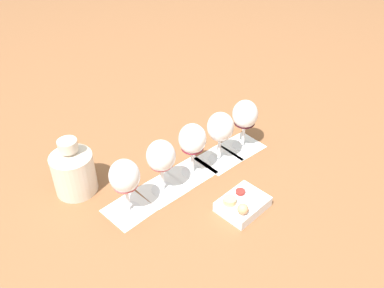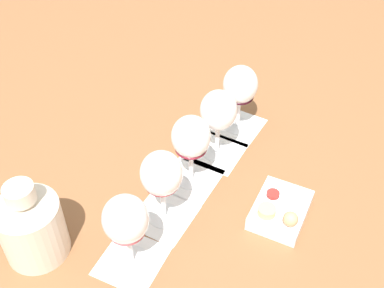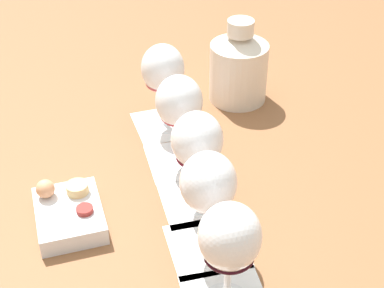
% 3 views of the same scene
% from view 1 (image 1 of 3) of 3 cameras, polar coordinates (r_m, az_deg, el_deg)
% --- Properties ---
extents(ground_plane, '(8.00, 8.00, 0.00)m').
position_cam_1_polar(ground_plane, '(1.23, 0.09, -4.13)').
color(ground_plane, brown).
extents(tasting_card_0, '(0.16, 0.16, 0.00)m').
position_cam_1_polar(tasting_card_0, '(1.13, -8.84, -9.14)').
color(tasting_card_0, white).
rests_on(tasting_card_0, ground_plane).
extents(tasting_card_1, '(0.16, 0.16, 0.00)m').
position_cam_1_polar(tasting_card_1, '(1.18, -4.11, -6.36)').
color(tasting_card_1, white).
rests_on(tasting_card_1, ground_plane).
extents(tasting_card_2, '(0.16, 0.16, 0.00)m').
position_cam_1_polar(tasting_card_2, '(1.23, 0.26, -3.87)').
color(tasting_card_2, white).
rests_on(tasting_card_2, ground_plane).
extents(tasting_card_3, '(0.16, 0.16, 0.00)m').
position_cam_1_polar(tasting_card_3, '(1.28, 3.78, -2.12)').
color(tasting_card_3, white).
rests_on(tasting_card_3, ground_plane).
extents(tasting_card_4, '(0.16, 0.16, 0.00)m').
position_cam_1_polar(tasting_card_4, '(1.34, 7.06, -0.24)').
color(tasting_card_4, white).
rests_on(tasting_card_4, ground_plane).
extents(wine_glass_0, '(0.08, 0.08, 0.17)m').
position_cam_1_polar(wine_glass_0, '(1.05, -9.42, -4.78)').
color(wine_glass_0, white).
rests_on(wine_glass_0, tasting_card_0).
extents(wine_glass_1, '(0.08, 0.08, 0.17)m').
position_cam_1_polar(wine_glass_1, '(1.10, -4.36, -2.01)').
color(wine_glass_1, white).
rests_on(wine_glass_1, tasting_card_1).
extents(wine_glass_2, '(0.08, 0.08, 0.17)m').
position_cam_1_polar(wine_glass_2, '(1.16, 0.27, 0.44)').
color(wine_glass_2, white).
rests_on(wine_glass_2, tasting_card_2).
extents(wine_glass_3, '(0.08, 0.08, 0.17)m').
position_cam_1_polar(wine_glass_3, '(1.21, 3.99, 2.09)').
color(wine_glass_3, white).
rests_on(wine_glass_3, tasting_card_3).
extents(wine_glass_4, '(0.08, 0.08, 0.17)m').
position_cam_1_polar(wine_glass_4, '(1.28, 7.44, 3.87)').
color(wine_glass_4, white).
rests_on(wine_glass_4, tasting_card_4).
extents(ceramic_vase, '(0.12, 0.12, 0.17)m').
position_cam_1_polar(ceramic_vase, '(1.17, -16.34, -3.43)').
color(ceramic_vase, beige).
rests_on(ceramic_vase, ground_plane).
extents(snack_dish, '(0.16, 0.16, 0.06)m').
position_cam_1_polar(snack_dish, '(1.11, 7.05, -8.38)').
color(snack_dish, silver).
rests_on(snack_dish, ground_plane).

